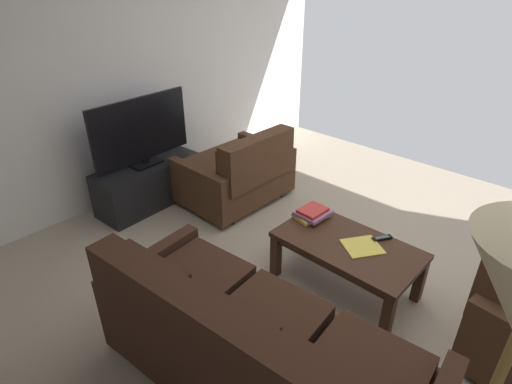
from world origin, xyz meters
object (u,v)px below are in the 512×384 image
at_px(sofa_main, 251,351).
at_px(loveseat_near, 239,173).
at_px(loose_magazine, 362,247).
at_px(coffee_table, 347,250).
at_px(book_stack, 312,213).
at_px(tv_remote, 382,238).
at_px(tv_stand, 149,184).
at_px(flat_tv, 141,131).

distance_m(sofa_main, loveseat_near, 2.35).
relative_size(sofa_main, loose_magazine, 7.51).
relative_size(coffee_table, book_stack, 3.39).
bearing_deg(coffee_table, book_stack, -15.19).
bearing_deg(tv_remote, sofa_main, 88.48).
relative_size(book_stack, tv_remote, 1.99).
height_order(tv_stand, loose_magazine, tv_stand).
bearing_deg(tv_remote, flat_tv, 11.94).
height_order(coffee_table, tv_remote, tv_remote).
bearing_deg(loveseat_near, tv_remote, 173.97).
distance_m(tv_stand, loose_magazine, 2.40).
bearing_deg(loveseat_near, loose_magazine, 167.48).
distance_m(flat_tv, book_stack, 1.92).
height_order(coffee_table, book_stack, book_stack).
bearing_deg(loveseat_near, book_stack, 166.03).
xyz_separation_m(sofa_main, coffee_table, (0.13, -1.19, -0.02)).
xyz_separation_m(sofa_main, tv_remote, (-0.04, -1.42, 0.06)).
bearing_deg(sofa_main, flat_tv, -20.70).
bearing_deg(flat_tv, loveseat_near, -133.62).
bearing_deg(tv_stand, tv_remote, -168.10).
distance_m(sofa_main, coffee_table, 1.20).
relative_size(sofa_main, tv_stand, 1.76).
xyz_separation_m(flat_tv, tv_remote, (-2.43, -0.51, -0.40)).
height_order(tv_stand, flat_tv, flat_tv).
height_order(loveseat_near, book_stack, loveseat_near).
relative_size(tv_remote, loose_magazine, 0.59).
height_order(sofa_main, coffee_table, sofa_main).
xyz_separation_m(coffee_table, loose_magazine, (-0.10, -0.03, 0.07)).
xyz_separation_m(coffee_table, book_stack, (0.42, -0.11, 0.11)).
height_order(loveseat_near, flat_tv, flat_tv).
bearing_deg(book_stack, loose_magazine, 170.81).
relative_size(tv_stand, flat_tv, 1.04).
distance_m(sofa_main, book_stack, 1.42).
relative_size(coffee_table, tv_stand, 0.94).
xyz_separation_m(sofa_main, book_stack, (0.54, -1.31, 0.09)).
relative_size(tv_stand, loose_magazine, 4.28).
bearing_deg(loveseat_near, flat_tv, 46.38).
xyz_separation_m(coffee_table, tv_stand, (2.26, 0.29, -0.12)).
bearing_deg(sofa_main, tv_remote, -91.52).
distance_m(sofa_main, tv_stand, 2.56).
xyz_separation_m(sofa_main, loveseat_near, (1.72, -1.60, -0.03)).
height_order(loveseat_near, loose_magazine, loveseat_near).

